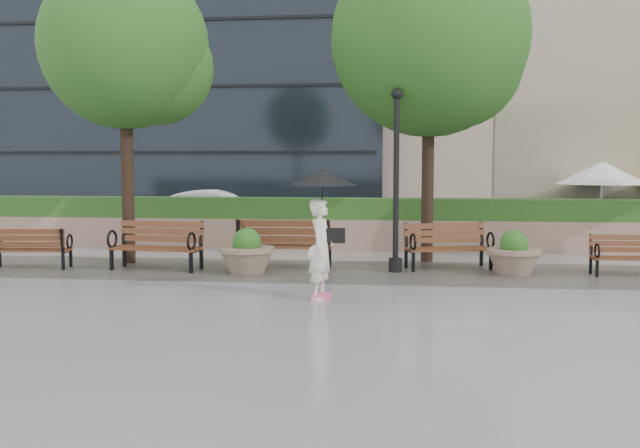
# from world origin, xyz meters

# --- Properties ---
(ground) EXTENTS (100.00, 100.00, 0.00)m
(ground) POSITION_xyz_m (0.00, 0.00, 0.00)
(ground) COLOR gray
(ground) RESTS_ON ground
(cobble_strip) EXTENTS (28.00, 3.20, 0.01)m
(cobble_strip) POSITION_xyz_m (0.00, 3.00, 0.01)
(cobble_strip) COLOR #383330
(cobble_strip) RESTS_ON ground
(hedge_wall) EXTENTS (24.00, 0.80, 1.35)m
(hedge_wall) POSITION_xyz_m (0.00, 7.00, 0.66)
(hedge_wall) COLOR tan
(hedge_wall) RESTS_ON ground
(asphalt_street) EXTENTS (40.00, 7.00, 0.00)m
(asphalt_street) POSITION_xyz_m (0.00, 11.00, 0.00)
(asphalt_street) COLOR black
(asphalt_street) RESTS_ON ground
(bench_0) EXTENTS (1.71, 0.83, 0.89)m
(bench_0) POSITION_xyz_m (-6.19, 2.63, 0.26)
(bench_0) COLOR brown
(bench_0) RESTS_ON ground
(bench_1) EXTENTS (2.01, 1.01, 1.03)m
(bench_1) POSITION_xyz_m (-3.42, 2.77, 0.31)
(bench_1) COLOR brown
(bench_1) RESTS_ON ground
(bench_2) EXTENTS (2.03, 0.84, 1.08)m
(bench_2) POSITION_xyz_m (-0.72, 3.25, 0.32)
(bench_2) COLOR brown
(bench_2) RESTS_ON ground
(bench_3) EXTENTS (1.94, 1.22, 0.98)m
(bench_3) POSITION_xyz_m (2.79, 3.59, 0.29)
(bench_3) COLOR brown
(bench_3) RESTS_ON ground
(bench_4) EXTENTS (1.56, 0.67, 0.82)m
(bench_4) POSITION_xyz_m (6.40, 3.05, 0.25)
(bench_4) COLOR brown
(bench_4) RESTS_ON ground
(planter_left) EXTENTS (1.14, 1.14, 0.96)m
(planter_left) POSITION_xyz_m (-1.39, 2.49, 0.37)
(planter_left) COLOR #7F6B56
(planter_left) RESTS_ON ground
(planter_right) EXTENTS (1.10, 1.10, 0.92)m
(planter_right) POSITION_xyz_m (4.07, 2.97, 0.36)
(planter_right) COLOR #7F6B56
(planter_right) RESTS_ON ground
(lamppost) EXTENTS (0.28, 0.28, 3.82)m
(lamppost) POSITION_xyz_m (1.66, 3.05, 1.68)
(lamppost) COLOR black
(lamppost) RESTS_ON ground
(tree_0) EXTENTS (3.78, 3.74, 6.78)m
(tree_0) POSITION_xyz_m (-4.25, 3.80, 4.78)
(tree_0) COLOR black
(tree_0) RESTS_ON ground
(tree_1) EXTENTS (4.50, 4.50, 7.37)m
(tree_1) POSITION_xyz_m (2.52, 4.87, 4.99)
(tree_1) COLOR black
(tree_1) RESTS_ON ground
(patio_umb_white) EXTENTS (2.50, 2.50, 2.30)m
(patio_umb_white) POSITION_xyz_m (7.27, 8.59, 1.99)
(patio_umb_white) COLOR black
(patio_umb_white) RESTS_ON ground
(car_left) EXTENTS (4.12, 1.72, 1.19)m
(car_left) POSITION_xyz_m (-7.28, 10.19, 0.59)
(car_left) COLOR white
(car_left) RESTS_ON ground
(car_right) EXTENTS (4.34, 1.71, 1.40)m
(car_right) POSITION_xyz_m (-4.10, 10.40, 0.70)
(car_right) COLOR white
(car_right) RESTS_ON ground
(pedestrian) EXTENTS (1.18, 1.18, 2.17)m
(pedestrian) POSITION_xyz_m (0.45, 0.01, 1.32)
(pedestrian) COLOR beige
(pedestrian) RESTS_ON ground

